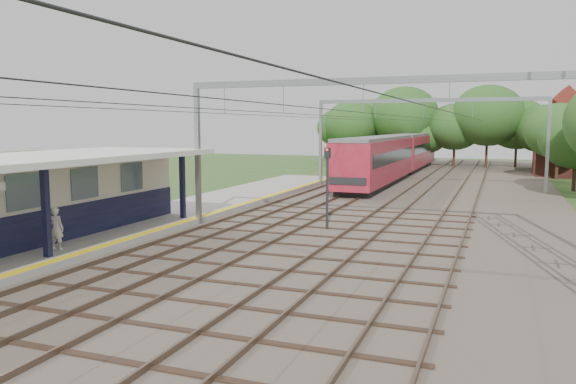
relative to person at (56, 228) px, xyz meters
The scene contains 12 objects.
ground 9.58m from the person, 47.42° to the right, with size 160.00×160.00×0.00m, color #2D4C1E.
ballast_bed 25.28m from the person, 65.58° to the left, with size 18.00×90.00×0.10m, color #473D33.
platform 7.14m from the person, 98.63° to the left, with size 5.00×52.00×0.35m, color gray.
yellow_stripe 7.14m from the person, 80.36° to the left, with size 0.45×52.00×0.01m, color yellow.
station_building 2.60m from the person, behind, with size 3.41×18.00×3.40m.
canopy 3.00m from the person, 142.93° to the right, with size 6.40×20.00×3.44m.
rail_tracks 24.35m from the person, 70.95° to the left, with size 11.80×88.00×0.15m.
catenary_system 21.20m from the person, 61.74° to the left, with size 17.22×88.00×7.00m.
tree_band 51.30m from the person, 78.41° to the left, with size 31.72×30.88×8.82m.
person is the anchor object (origin of this frame).
train 38.90m from the person, 81.22° to the left, with size 3.01×37.52×3.95m.
signal_post 11.87m from the person, 48.74° to the left, with size 0.30×0.27×3.92m.
Camera 1 is at (8.86, -9.09, 4.93)m, focal length 35.00 mm.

